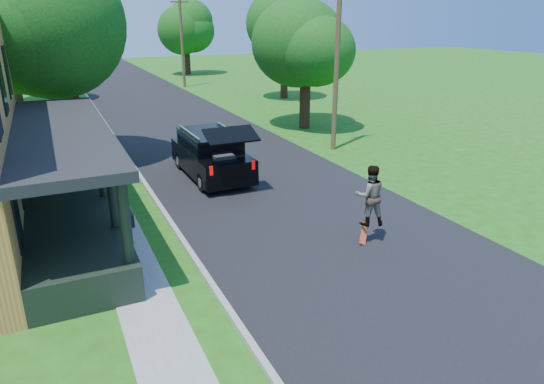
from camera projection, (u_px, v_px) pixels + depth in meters
name	position (u px, v px, depth m)	size (l,w,h in m)	color
ground	(377.00, 270.00, 12.25)	(140.00, 140.00, 0.00)	#265711
street	(177.00, 122.00, 29.29)	(8.00, 120.00, 0.02)	black
curb	(107.00, 128.00, 27.69)	(0.15, 120.00, 0.12)	#9A9A95
sidewalk	(79.00, 131.00, 27.08)	(1.30, 120.00, 0.03)	gray
black_suv	(211.00, 155.00, 19.05)	(2.02, 5.15, 2.40)	black
skateboarder	(370.00, 195.00, 13.33)	(1.00, 0.88, 1.73)	black
skateboard	(364.00, 233.00, 13.66)	(0.53, 0.43, 0.62)	#AA370E
tree_left_mid	(58.00, 9.00, 19.54)	(7.14, 7.38, 9.40)	black
tree_left_far	(2.00, 10.00, 32.91)	(7.73, 7.45, 9.58)	black
tree_right_near	(305.00, 36.00, 26.08)	(5.75, 5.73, 7.84)	black
tree_right_mid	(284.00, 17.00, 35.76)	(5.76, 5.69, 8.95)	black
tree_right_far	(185.00, 23.00, 51.10)	(6.09, 6.14, 8.23)	black
utility_pole_near	(337.00, 50.00, 21.76)	(1.42, 0.24, 8.96)	#473221
utility_pole_far	(182.00, 41.00, 42.29)	(1.55, 0.29, 7.72)	#473221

